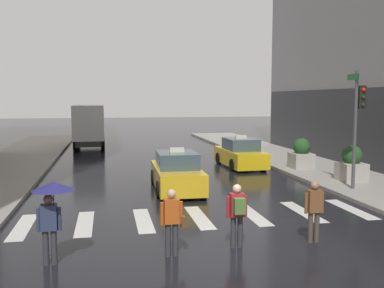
% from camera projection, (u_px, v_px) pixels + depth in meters
% --- Properties ---
extents(ground_plane, '(160.00, 160.00, 0.00)m').
position_uv_depth(ground_plane, '(224.00, 249.00, 11.03)').
color(ground_plane, black).
extents(crosswalk_markings, '(11.30, 2.80, 0.01)m').
position_uv_depth(crosswalk_markings, '(199.00, 217.00, 13.95)').
color(crosswalk_markings, silver).
rests_on(crosswalk_markings, ground).
extents(traffic_light_pole, '(0.44, 0.84, 4.80)m').
position_uv_depth(traffic_light_pole, '(358.00, 113.00, 17.39)').
color(traffic_light_pole, '#47474C').
rests_on(traffic_light_pole, curb_right).
extents(taxi_lead, '(2.02, 4.58, 1.80)m').
position_uv_depth(taxi_lead, '(177.00, 173.00, 18.05)').
color(taxi_lead, gold).
rests_on(taxi_lead, ground).
extents(taxi_second, '(2.01, 4.58, 1.80)m').
position_uv_depth(taxi_second, '(240.00, 154.00, 24.28)').
color(taxi_second, yellow).
rests_on(taxi_second, ground).
extents(box_truck, '(2.36, 7.57, 3.35)m').
position_uv_depth(box_truck, '(89.00, 125.00, 33.27)').
color(box_truck, '#2D2D2D').
rests_on(box_truck, ground).
extents(pedestrian_with_umbrella, '(0.96, 0.96, 1.94)m').
position_uv_depth(pedestrian_with_umbrella, '(52.00, 200.00, 9.82)').
color(pedestrian_with_umbrella, '#333338').
rests_on(pedestrian_with_umbrella, ground).
extents(pedestrian_with_backpack, '(0.55, 0.43, 1.65)m').
position_uv_depth(pedestrian_with_backpack, '(237.00, 211.00, 11.00)').
color(pedestrian_with_backpack, '#333338').
rests_on(pedestrian_with_backpack, ground).
extents(pedestrian_with_handbag, '(0.60, 0.24, 1.65)m').
position_uv_depth(pedestrian_with_handbag, '(172.00, 219.00, 10.42)').
color(pedestrian_with_handbag, '#333338').
rests_on(pedestrian_with_handbag, ground).
extents(pedestrian_plain_coat, '(0.55, 0.24, 1.65)m').
position_uv_depth(pedestrian_plain_coat, '(314.00, 208.00, 11.44)').
color(pedestrian_plain_coat, '#473D33').
rests_on(pedestrian_plain_coat, ground).
extents(planter_near_corner, '(1.10, 1.10, 1.60)m').
position_uv_depth(planter_near_corner, '(352.00, 165.00, 19.40)').
color(planter_near_corner, '#A8A399').
rests_on(planter_near_corner, curb_right).
extents(planter_mid_block, '(1.10, 1.10, 1.60)m').
position_uv_depth(planter_mid_block, '(301.00, 155.00, 22.88)').
color(planter_mid_block, '#A8A399').
rests_on(planter_mid_block, curb_right).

